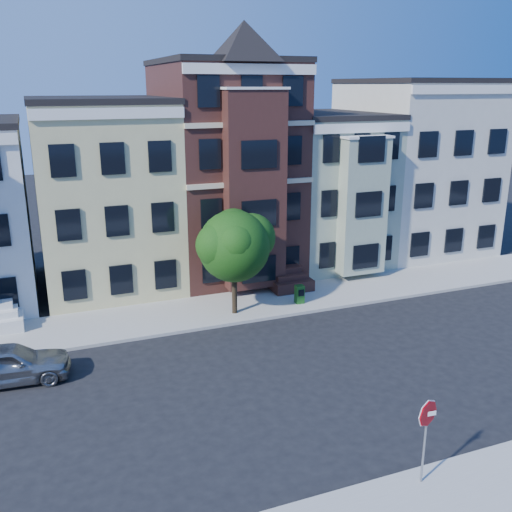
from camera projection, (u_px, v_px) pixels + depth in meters
name	position (u px, v px, depth m)	size (l,w,h in m)	color
ground	(343.00, 374.00, 22.44)	(120.00, 120.00, 0.00)	black
far_sidewalk	(266.00, 303.00, 29.55)	(60.00, 4.00, 0.15)	#9E9B93
near_sidewalk	(493.00, 506.00, 15.29)	(60.00, 4.00, 0.15)	#9E9B93
house_yellow	(104.00, 196.00, 31.47)	(7.00, 9.00, 10.00)	#CBC286
house_brown	(224.00, 171.00, 33.63)	(7.00, 9.00, 12.00)	#3B1D18
house_green	(321.00, 190.00, 36.34)	(6.00, 9.00, 9.00)	#909F88
house_cream	(414.00, 168.00, 38.51)	(8.00, 9.00, 11.00)	beige
street_tree	(234.00, 251.00, 27.14)	(5.44, 5.44, 6.33)	#1E5312
parked_car	(8.00, 364.00, 21.58)	(1.82, 4.54, 1.55)	gray
newspaper_box	(299.00, 294.00, 29.16)	(0.43, 0.38, 0.95)	#1B561B
stop_sign	(425.00, 437.00, 15.69)	(0.81, 0.11, 2.94)	#A50008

